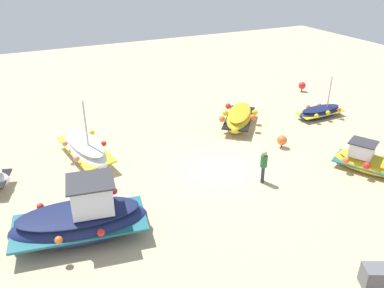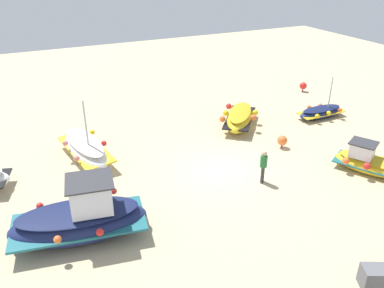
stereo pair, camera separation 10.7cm
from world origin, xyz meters
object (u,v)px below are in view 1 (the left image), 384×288
fishing_boat_0 (82,219)px  mooring_buoy_0 (302,86)px  fishing_boat_2 (320,112)px  fishing_boat_1 (239,118)px  mooring_buoy_1 (282,140)px  fishing_boat_5 (85,149)px  fishing_boat_3 (369,162)px  person_walking (264,164)px

fishing_boat_0 → mooring_buoy_0: 20.54m
fishing_boat_2 → mooring_buoy_0: bearing=-117.7°
fishing_boat_1 → mooring_buoy_1: bearing=-131.2°
mooring_buoy_1 → fishing_boat_5: bearing=-18.1°
fishing_boat_3 → fishing_boat_0: bearing=57.2°
fishing_boat_1 → fishing_boat_5: size_ratio=0.85×
fishing_boat_0 → person_walking: 8.14m
fishing_boat_0 → mooring_buoy_0: bearing=37.7°
fishing_boat_0 → person_walking: (-8.13, -0.32, 0.12)m
fishing_boat_2 → mooring_buoy_0: fishing_boat_2 is taller
person_walking → mooring_buoy_0: bearing=-92.5°
mooring_buoy_0 → person_walking: bearing=43.0°
fishing_boat_2 → mooring_buoy_0: 5.04m
fishing_boat_5 → person_walking: size_ratio=2.94×
fishing_boat_3 → mooring_buoy_1: (2.14, -3.81, -0.08)m
fishing_boat_2 → fishing_boat_1: bearing=-12.0°
fishing_boat_1 → fishing_boat_5: fishing_boat_5 is taller
fishing_boat_2 → fishing_boat_3: 6.73m
fishing_boat_5 → mooring_buoy_0: fishing_boat_5 is taller
mooring_buoy_1 → fishing_boat_2: bearing=-153.5°
fishing_boat_1 → mooring_buoy_1: size_ratio=5.72×
mooring_buoy_0 → fishing_boat_0: bearing=28.0°
person_walking → mooring_buoy_0: person_walking is taller
mooring_buoy_0 → mooring_buoy_1: (7.06, 6.87, -0.02)m
person_walking → mooring_buoy_0: (-10.00, -9.32, -0.47)m
fishing_boat_1 → fishing_boat_2: size_ratio=1.20×
fishing_boat_5 → person_walking: 8.79m
fishing_boat_3 → person_walking: person_walking is taller
fishing_boat_2 → fishing_boat_5: fishing_boat_5 is taller
fishing_boat_0 → fishing_boat_2: (-15.85, -5.15, -0.43)m
fishing_boat_1 → mooring_buoy_0: fishing_boat_1 is taller
fishing_boat_3 → mooring_buoy_1: fishing_boat_3 is taller
fishing_boat_1 → fishing_boat_2: fishing_boat_2 is taller
fishing_boat_1 → fishing_boat_5: (9.14, 0.26, 0.05)m
fishing_boat_5 → person_walking: bearing=-138.5°
fishing_boat_3 → mooring_buoy_0: size_ratio=5.07×
mooring_buoy_0 → fishing_boat_1: bearing=24.3°
fishing_boat_1 → fishing_boat_3: bearing=-119.9°
mooring_buoy_1 → mooring_buoy_0: bearing=-135.8°
fishing_boat_2 → fishing_boat_3: size_ratio=0.91×
fishing_boat_2 → mooring_buoy_1: (4.78, 2.38, 0.06)m
fishing_boat_3 → mooring_buoy_0: bearing=-53.0°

